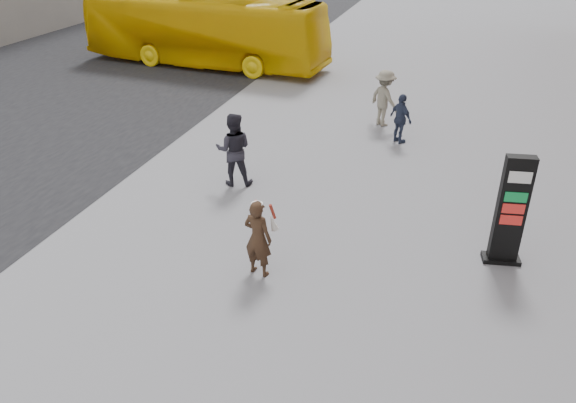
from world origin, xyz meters
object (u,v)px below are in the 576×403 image
(pedestrian_b, at_px, (384,98))
(pedestrian_a, at_px, (234,150))
(bus, at_px, (204,30))
(woman, at_px, (258,237))
(info_pylon, at_px, (511,211))
(pedestrian_c, at_px, (401,119))

(pedestrian_b, bearing_deg, pedestrian_a, 102.07)
(bus, xyz_separation_m, pedestrian_b, (8.59, -5.11, -0.62))
(bus, bearing_deg, woman, -146.31)
(info_pylon, relative_size, woman, 1.44)
(pedestrian_b, distance_m, pedestrian_c, 1.51)
(woman, bearing_deg, info_pylon, -145.79)
(pedestrian_a, height_order, pedestrian_b, pedestrian_a)
(info_pylon, distance_m, pedestrian_a, 6.59)
(bus, bearing_deg, pedestrian_b, -115.84)
(bus, relative_size, pedestrian_b, 6.10)
(pedestrian_b, relative_size, pedestrian_c, 1.20)
(info_pylon, distance_m, pedestrian_b, 7.81)
(info_pylon, distance_m, woman, 4.83)
(pedestrian_a, xyz_separation_m, pedestrian_c, (3.57, 4.04, -0.19))
(info_pylon, bearing_deg, woman, -166.98)
(woman, height_order, pedestrian_a, pedestrian_a)
(info_pylon, relative_size, pedestrian_c, 1.54)
(bus, height_order, pedestrian_c, bus)
(pedestrian_a, relative_size, pedestrian_c, 1.27)
(info_pylon, xyz_separation_m, pedestrian_a, (-6.38, 1.61, -0.20))
(info_pylon, xyz_separation_m, bus, (-12.10, 12.08, 0.37))
(woman, bearing_deg, pedestrian_c, -90.73)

